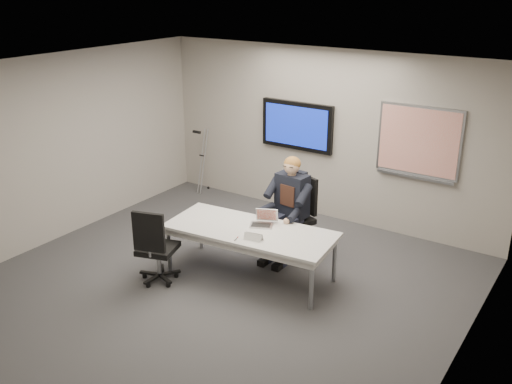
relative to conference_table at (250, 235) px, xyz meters
The scene contains 15 objects.
floor 0.85m from the conference_table, 107.28° to the right, with size 6.00×6.00×0.02m, color #363638.
ceiling 2.26m from the conference_table, 107.28° to the right, with size 6.00×6.00×0.02m, color silver.
wall_back 2.57m from the conference_table, 94.12° to the left, with size 6.00×0.02×2.80m, color #9D988E.
wall_left 3.32m from the conference_table, 169.93° to the right, with size 0.02×6.00×2.80m, color #9D988E.
wall_right 2.99m from the conference_table, 11.29° to the right, with size 0.02×6.00×2.80m, color #9D988E.
conference_table is the anchor object (origin of this frame).
tv_display 2.63m from the conference_table, 105.83° to the left, with size 1.30×0.09×0.80m.
whiteboard 2.92m from the conference_table, 60.26° to the left, with size 1.25×0.08×1.10m.
office_chair_far 1.04m from the conference_table, 83.49° to the left, with size 0.70×0.70×1.14m.
office_chair_near 1.27m from the conference_table, 138.90° to the right, with size 0.64×0.64×1.07m.
seated_person 0.74m from the conference_table, 82.51° to the left, with size 0.48×0.83×1.48m.
crutch 3.39m from the conference_table, 139.30° to the left, with size 0.17×0.36×1.24m, color #B4B6BC, non-canonical shape.
laptop 0.27m from the conference_table, 73.88° to the left, with size 0.36×0.39×0.21m.
name_tent 0.35m from the conference_table, 48.65° to the right, with size 0.23×0.07×0.09m, color white, non-canonical shape.
pen 0.36m from the conference_table, 86.36° to the right, with size 0.01×0.01×0.12m, color black.
Camera 1 is at (4.03, -5.11, 3.83)m, focal length 40.00 mm.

